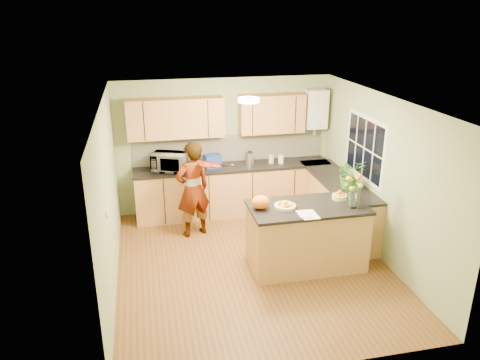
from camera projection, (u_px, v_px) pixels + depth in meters
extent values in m
plane|color=brown|center=(252.00, 264.00, 7.12)|extent=(4.50, 4.50, 0.00)
cube|color=silver|center=(254.00, 101.00, 6.25)|extent=(4.00, 4.50, 0.02)
cube|color=#9DAD7B|center=(225.00, 145.00, 8.75)|extent=(4.00, 0.02, 2.50)
cube|color=#9DAD7B|center=(306.00, 269.00, 4.62)|extent=(4.00, 0.02, 2.50)
cube|color=#9DAD7B|center=(109.00, 199.00, 6.29)|extent=(0.02, 4.50, 2.50)
cube|color=#9DAD7B|center=(381.00, 178.00, 7.08)|extent=(0.02, 4.50, 2.50)
cube|color=#AE7E45|center=(233.00, 190.00, 8.77)|extent=(3.60, 0.60, 0.90)
cube|color=black|center=(233.00, 167.00, 8.60)|extent=(3.64, 0.62, 0.04)
cube|color=#AE7E45|center=(336.00, 206.00, 8.08)|extent=(0.60, 2.20, 0.90)
cube|color=black|center=(338.00, 181.00, 7.91)|extent=(0.62, 2.24, 0.04)
cube|color=silver|center=(230.00, 148.00, 8.77)|extent=(3.60, 0.02, 0.52)
cube|color=#AE7E45|center=(176.00, 118.00, 8.21)|extent=(1.70, 0.34, 0.70)
cube|color=#AE7E45|center=(272.00, 114.00, 8.55)|extent=(1.20, 0.34, 0.70)
cube|color=white|center=(315.00, 109.00, 8.71)|extent=(0.40, 0.30, 0.72)
cylinder|color=silver|center=(314.00, 130.00, 8.85)|extent=(0.06, 0.06, 0.20)
cube|color=white|center=(365.00, 148.00, 7.52)|extent=(0.01, 1.30, 1.05)
cube|color=black|center=(364.00, 148.00, 7.52)|extent=(0.01, 1.18, 0.92)
cube|color=white|center=(107.00, 214.00, 5.73)|extent=(0.02, 0.09, 0.09)
cylinder|color=#FFEABF|center=(249.00, 100.00, 6.54)|extent=(0.30, 0.30, 0.06)
cylinder|color=white|center=(249.00, 98.00, 6.53)|extent=(0.10, 0.10, 0.02)
cube|color=#AE7E45|center=(306.00, 237.00, 6.95)|extent=(1.67, 0.83, 0.94)
cube|color=black|center=(308.00, 207.00, 6.78)|extent=(1.71, 0.87, 0.04)
cylinder|color=beige|center=(285.00, 206.00, 6.69)|extent=(0.31, 0.31, 0.05)
cylinder|color=beige|center=(340.00, 197.00, 7.00)|extent=(0.23, 0.23, 0.07)
cylinder|color=silver|center=(353.00, 200.00, 6.68)|extent=(0.12, 0.12, 0.24)
ellipsoid|color=orange|center=(261.00, 202.00, 6.64)|extent=(0.26, 0.22, 0.20)
cube|color=white|center=(309.00, 215.00, 6.47)|extent=(0.23, 0.32, 0.01)
imported|color=tan|center=(193.00, 189.00, 7.79)|extent=(0.70, 0.58, 1.65)
imported|color=white|center=(170.00, 162.00, 8.28)|extent=(0.69, 0.59, 0.33)
cube|color=navy|center=(212.00, 161.00, 8.48)|extent=(0.34, 0.27, 0.24)
cylinder|color=silver|center=(250.00, 159.00, 8.59)|extent=(0.17, 0.17, 0.24)
sphere|color=black|center=(250.00, 150.00, 8.53)|extent=(0.09, 0.09, 0.09)
cylinder|color=beige|center=(271.00, 159.00, 8.71)|extent=(0.13, 0.13, 0.15)
cylinder|color=white|center=(281.00, 159.00, 8.71)|extent=(0.13, 0.13, 0.16)
imported|color=#3A7E2A|center=(350.00, 174.00, 7.44)|extent=(0.44, 0.38, 0.49)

